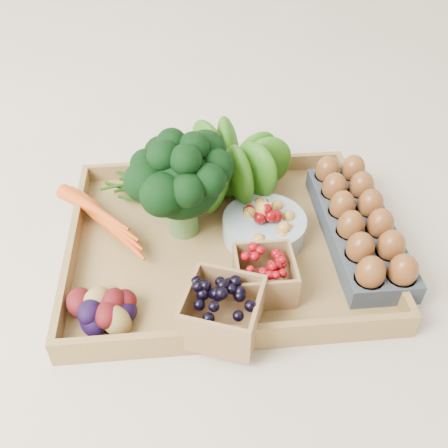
{
  "coord_description": "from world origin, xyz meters",
  "views": [
    {
      "loc": [
        -0.06,
        -0.66,
        0.64
      ],
      "look_at": [
        0.0,
        0.0,
        0.06
      ],
      "focal_mm": 40.0,
      "sensor_mm": 36.0,
      "label": 1
    }
  ],
  "objects": [
    {
      "name": "cherry_bowl",
      "position": [
        0.08,
        0.01,
        0.04
      ],
      "size": [
        0.15,
        0.15,
        0.04
      ],
      "primitive_type": "cylinder",
      "color": "#8C9EA5",
      "rests_on": "tray"
    },
    {
      "name": "broccoli",
      "position": [
        -0.07,
        0.04,
        0.09
      ],
      "size": [
        0.19,
        0.19,
        0.15
      ],
      "primitive_type": null,
      "color": "black",
      "rests_on": "tray"
    },
    {
      "name": "tray",
      "position": [
        0.0,
        0.0,
        0.01
      ],
      "size": [
        0.55,
        0.45,
        0.01
      ],
      "primitive_type": "cube",
      "color": "olive",
      "rests_on": "ground"
    },
    {
      "name": "egg_carton",
      "position": [
        0.24,
        -0.01,
        0.03
      ],
      "size": [
        0.12,
        0.33,
        0.04
      ],
      "primitive_type": "cube",
      "rotation": [
        0.0,
        0.0,
        -0.01
      ],
      "color": "#353B44",
      "rests_on": "tray"
    },
    {
      "name": "lettuce",
      "position": [
        0.02,
        0.15,
        0.09
      ],
      "size": [
        0.16,
        0.16,
        0.16
      ],
      "primitive_type": "sphere",
      "color": "#1A460A",
      "rests_on": "tray"
    },
    {
      "name": "punnet_raspberry",
      "position": [
        0.05,
        -0.12,
        0.05
      ],
      "size": [
        0.1,
        0.1,
        0.07
      ],
      "primitive_type": "cube",
      "rotation": [
        0.0,
        0.0,
        -0.0
      ],
      "color": "maroon",
      "rests_on": "tray"
    },
    {
      "name": "potatoes",
      "position": [
        -0.2,
        -0.16,
        0.05
      ],
      "size": [
        0.12,
        0.12,
        0.07
      ],
      "primitive_type": null,
      "color": "#440A0D",
      "rests_on": "tray"
    },
    {
      "name": "carrots",
      "position": [
        -0.22,
        0.06,
        0.04
      ],
      "size": [
        0.2,
        0.15,
        0.05
      ],
      "primitive_type": null,
      "color": "#CF4811",
      "rests_on": "tray"
    },
    {
      "name": "punnet_blackberry",
      "position": [
        -0.02,
        -0.19,
        0.05
      ],
      "size": [
        0.14,
        0.14,
        0.08
      ],
      "primitive_type": "cube",
      "rotation": [
        0.0,
        0.0,
        -0.36
      ],
      "color": "black",
      "rests_on": "tray"
    },
    {
      "name": "ground",
      "position": [
        0.0,
        0.0,
        0.0
      ],
      "size": [
        4.0,
        4.0,
        0.0
      ],
      "primitive_type": "plane",
      "color": "beige",
      "rests_on": "ground"
    }
  ]
}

